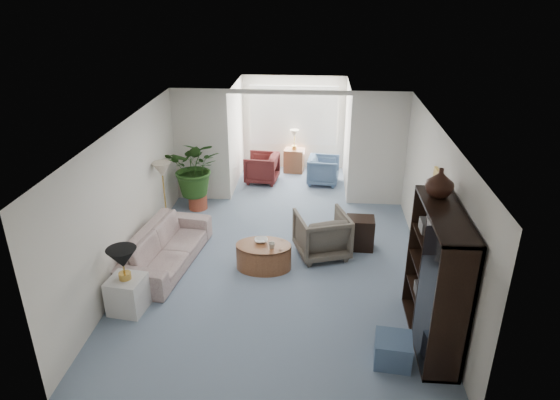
# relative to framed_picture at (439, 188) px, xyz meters

# --- Properties ---
(floor) EXTENTS (6.00, 6.00, 0.00)m
(floor) POSITION_rel_framed_picture_xyz_m (-2.46, 0.10, -1.70)
(floor) COLOR gray
(floor) RESTS_ON ground
(sunroom_floor) EXTENTS (2.60, 2.60, 0.00)m
(sunroom_floor) POSITION_rel_framed_picture_xyz_m (-2.46, 4.20, -1.70)
(sunroom_floor) COLOR gray
(sunroom_floor) RESTS_ON ground
(back_pier_left) EXTENTS (1.20, 0.12, 2.50)m
(back_pier_left) POSITION_rel_framed_picture_xyz_m (-4.36, 3.10, -0.45)
(back_pier_left) COLOR silver
(back_pier_left) RESTS_ON ground
(back_pier_right) EXTENTS (1.20, 0.12, 2.50)m
(back_pier_right) POSITION_rel_framed_picture_xyz_m (-0.56, 3.10, -0.45)
(back_pier_right) COLOR silver
(back_pier_right) RESTS_ON ground
(back_header) EXTENTS (2.60, 0.12, 0.10)m
(back_header) POSITION_rel_framed_picture_xyz_m (-2.46, 3.10, 0.75)
(back_header) COLOR silver
(back_header) RESTS_ON back_pier_left
(window_pane) EXTENTS (2.20, 0.02, 1.50)m
(window_pane) POSITION_rel_framed_picture_xyz_m (-2.46, 5.28, -0.30)
(window_pane) COLOR white
(window_blinds) EXTENTS (2.20, 0.02, 1.50)m
(window_blinds) POSITION_rel_framed_picture_xyz_m (-2.46, 5.25, -0.30)
(window_blinds) COLOR white
(framed_picture) EXTENTS (0.04, 0.50, 0.40)m
(framed_picture) POSITION_rel_framed_picture_xyz_m (0.00, 0.00, 0.00)
(framed_picture) COLOR beige
(sofa) EXTENTS (1.18, 2.36, 0.66)m
(sofa) POSITION_rel_framed_picture_xyz_m (-4.41, 0.27, -1.37)
(sofa) COLOR beige
(sofa) RESTS_ON ground
(end_table) EXTENTS (0.56, 0.56, 0.55)m
(end_table) POSITION_rel_framed_picture_xyz_m (-4.61, -1.08, -1.42)
(end_table) COLOR silver
(end_table) RESTS_ON ground
(table_lamp) EXTENTS (0.44, 0.44, 0.30)m
(table_lamp) POSITION_rel_framed_picture_xyz_m (-4.61, -1.08, -0.80)
(table_lamp) COLOR black
(table_lamp) RESTS_ON end_table
(floor_lamp) EXTENTS (0.36, 0.36, 0.28)m
(floor_lamp) POSITION_rel_framed_picture_xyz_m (-4.79, 1.61, -0.45)
(floor_lamp) COLOR beige
(floor_lamp) RESTS_ON ground
(coffee_table) EXTENTS (1.11, 1.11, 0.45)m
(coffee_table) POSITION_rel_framed_picture_xyz_m (-2.71, 0.27, -1.47)
(coffee_table) COLOR brown
(coffee_table) RESTS_ON ground
(coffee_bowl) EXTENTS (0.26, 0.26, 0.06)m
(coffee_bowl) POSITION_rel_framed_picture_xyz_m (-2.76, 0.37, -1.22)
(coffee_bowl) COLOR white
(coffee_bowl) RESTS_ON coffee_table
(coffee_cup) EXTENTS (0.13, 0.13, 0.10)m
(coffee_cup) POSITION_rel_framed_picture_xyz_m (-2.56, 0.17, -1.20)
(coffee_cup) COLOR #BAB4A2
(coffee_cup) RESTS_ON coffee_table
(wingback_chair) EXTENTS (1.10, 1.12, 0.81)m
(wingback_chair) POSITION_rel_framed_picture_xyz_m (-1.72, 0.81, -1.29)
(wingback_chair) COLOR #655C4F
(wingback_chair) RESTS_ON ground
(side_table_dark) EXTENTS (0.52, 0.42, 0.60)m
(side_table_dark) POSITION_rel_framed_picture_xyz_m (-1.02, 1.11, -1.40)
(side_table_dark) COLOR black
(side_table_dark) RESTS_ON ground
(entertainment_cabinet) EXTENTS (0.47, 1.75, 1.94)m
(entertainment_cabinet) POSITION_rel_framed_picture_xyz_m (-0.23, -1.39, -0.73)
(entertainment_cabinet) COLOR black
(entertainment_cabinet) RESTS_ON ground
(cabinet_urn) EXTENTS (0.37, 0.37, 0.39)m
(cabinet_urn) POSITION_rel_framed_picture_xyz_m (-0.23, -0.89, 0.44)
(cabinet_urn) COLOR #321910
(cabinet_urn) RESTS_ON entertainment_cabinet
(ottoman) EXTENTS (0.52, 0.52, 0.37)m
(ottoman) POSITION_rel_framed_picture_xyz_m (-0.79, -1.91, -1.51)
(ottoman) COLOR slate
(ottoman) RESTS_ON ground
(plant_pot) EXTENTS (0.40, 0.40, 0.32)m
(plant_pot) POSITION_rel_framed_picture_xyz_m (-4.39, 2.58, -1.54)
(plant_pot) COLOR #A54730
(plant_pot) RESTS_ON ground
(house_plant) EXTENTS (1.13, 0.98, 1.26)m
(house_plant) POSITION_rel_framed_picture_xyz_m (-4.39, 2.58, -0.75)
(house_plant) COLOR #264E1A
(house_plant) RESTS_ON plant_pot
(sunroom_chair_blue) EXTENTS (0.80, 0.79, 0.67)m
(sunroom_chair_blue) POSITION_rel_framed_picture_xyz_m (-1.67, 4.23, -1.37)
(sunroom_chair_blue) COLOR slate
(sunroom_chair_blue) RESTS_ON ground
(sunroom_chair_maroon) EXTENTS (0.85, 0.83, 0.70)m
(sunroom_chair_maroon) POSITION_rel_framed_picture_xyz_m (-3.17, 4.23, -1.35)
(sunroom_chair_maroon) COLOR #501B1B
(sunroom_chair_maroon) RESTS_ON ground
(sunroom_table) EXTENTS (0.53, 0.43, 0.60)m
(sunroom_table) POSITION_rel_framed_picture_xyz_m (-2.42, 4.98, -1.40)
(sunroom_table) COLOR brown
(sunroom_table) RESTS_ON ground
(shelf_clutter) EXTENTS (0.30, 1.25, 1.06)m
(shelf_clutter) POSITION_rel_framed_picture_xyz_m (-0.28, -1.47, -0.61)
(shelf_clutter) COLOR #3D3B38
(shelf_clutter) RESTS_ON entertainment_cabinet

